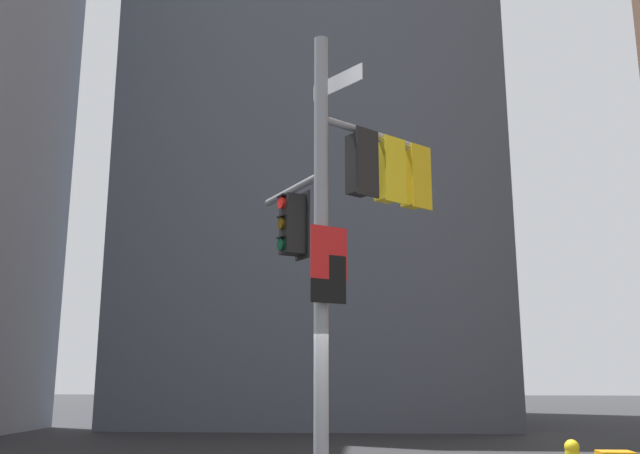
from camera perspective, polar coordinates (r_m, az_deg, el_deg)
building_mid_block at (r=33.75m, az=0.03°, el=9.31°), size 14.79×14.79×28.65m
signal_pole_assembly at (r=11.04m, az=2.27°, el=1.05°), size 2.97×2.10×7.26m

